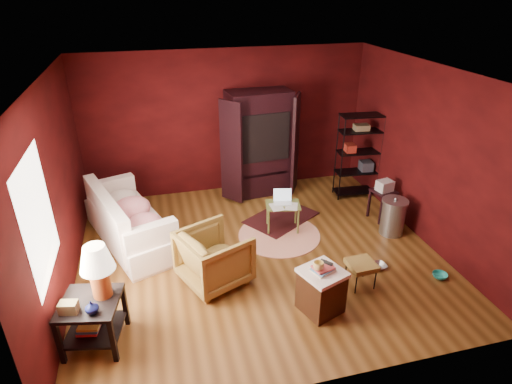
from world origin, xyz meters
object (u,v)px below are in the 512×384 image
(armchair, at_px, (214,255))
(wire_shelving, at_px, (359,152))
(hamper, at_px, (321,290))
(tv_armoire, at_px, (259,142))
(side_table, at_px, (94,287))
(sofa, at_px, (130,219))
(laptop_desk, at_px, (283,207))

(armchair, distance_m, wire_shelving, 3.80)
(hamper, bearing_deg, tv_armoire, 88.12)
(armchair, relative_size, side_table, 0.68)
(sofa, xyz_separation_m, side_table, (-0.33, -2.13, 0.35))
(sofa, distance_m, laptop_desk, 2.53)
(side_table, distance_m, wire_shelving, 5.44)
(side_table, height_order, laptop_desk, side_table)
(side_table, relative_size, laptop_desk, 1.82)
(armchair, bearing_deg, side_table, 94.18)
(hamper, bearing_deg, laptop_desk, 86.35)
(armchair, height_order, laptop_desk, armchair)
(armchair, bearing_deg, tv_armoire, -50.16)
(side_table, relative_size, tv_armoire, 0.63)
(sofa, relative_size, laptop_desk, 3.05)
(sofa, height_order, hamper, sofa)
(side_table, relative_size, hamper, 1.83)
(armchair, bearing_deg, laptop_desk, -73.79)
(armchair, bearing_deg, wire_shelving, -80.66)
(sofa, bearing_deg, tv_armoire, -84.00)
(side_table, bearing_deg, laptop_desk, 33.44)
(side_table, distance_m, laptop_desk, 3.43)
(laptop_desk, bearing_deg, armchair, -128.67)
(armchair, relative_size, hamper, 1.25)
(armchair, height_order, side_table, side_table)
(armchair, height_order, hamper, armchair)
(laptop_desk, bearing_deg, tv_armoire, 102.53)
(sofa, bearing_deg, side_table, 150.22)
(hamper, relative_size, wire_shelving, 0.42)
(hamper, xyz_separation_m, tv_armoire, (0.12, 3.58, 0.75))
(tv_armoire, bearing_deg, sofa, -158.53)
(hamper, height_order, laptop_desk, laptop_desk)
(laptop_desk, distance_m, tv_armoire, 1.65)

